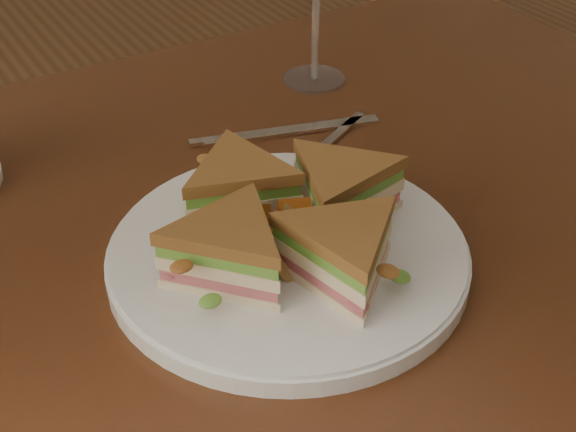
% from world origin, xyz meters
% --- Properties ---
extents(table, '(1.20, 0.80, 0.75)m').
position_xyz_m(table, '(0.00, 0.00, 0.65)').
color(table, black).
rests_on(table, ground).
extents(plate, '(0.31, 0.31, 0.02)m').
position_xyz_m(plate, '(0.00, -0.08, 0.76)').
color(plate, white).
rests_on(plate, table).
extents(sandwich_wedges, '(0.27, 0.27, 0.06)m').
position_xyz_m(sandwich_wedges, '(0.00, -0.08, 0.80)').
color(sandwich_wedges, beige).
rests_on(sandwich_wedges, plate).
extents(crisps_mound, '(0.09, 0.09, 0.05)m').
position_xyz_m(crisps_mound, '(0.00, -0.08, 0.79)').
color(crisps_mound, '#BF5C18').
rests_on(crisps_mound, plate).
extents(spoon, '(0.17, 0.09, 0.01)m').
position_xyz_m(spoon, '(0.09, 0.05, 0.75)').
color(spoon, silver).
rests_on(spoon, table).
extents(knife, '(0.21, 0.07, 0.00)m').
position_xyz_m(knife, '(0.11, 0.12, 0.75)').
color(knife, silver).
rests_on(knife, table).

